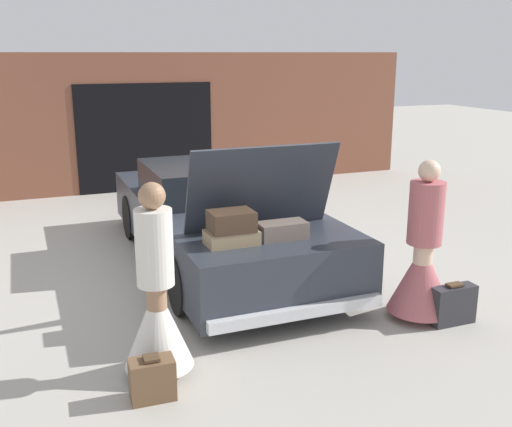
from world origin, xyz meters
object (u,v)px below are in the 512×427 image
car (219,218)px  person_left (157,308)px  person_right (422,264)px  suitcase_beside_left_person (152,379)px  suitcase_beside_right_person (453,305)px

car → person_left: car is taller
person_right → suitcase_beside_left_person: 3.11m
car → suitcase_beside_left_person: 3.47m
person_left → suitcase_beside_left_person: size_ratio=4.55×
car → suitcase_beside_right_person: car is taller
person_left → suitcase_beside_right_person: bearing=98.2°
person_right → suitcase_beside_right_person: person_right is taller
suitcase_beside_right_person → person_left: bearing=177.6°
person_right → suitcase_beside_left_person: bearing=95.1°
person_left → suitcase_beside_right_person: (3.12, -0.13, -0.42)m
suitcase_beside_left_person → suitcase_beside_right_person: suitcase_beside_right_person is taller
suitcase_beside_left_person → person_left: bearing=69.3°
person_left → person_right: 2.90m
car → person_right: car is taller
car → suitcase_beside_right_person: bearing=-59.0°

